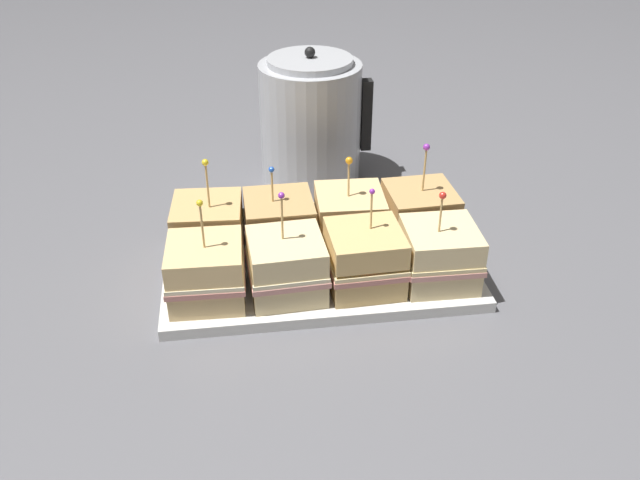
# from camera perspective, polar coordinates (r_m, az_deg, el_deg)

# --- Properties ---
(ground_plane) EXTENTS (6.00, 6.00, 0.00)m
(ground_plane) POSITION_cam_1_polar(r_m,az_deg,el_deg) (1.09, -0.00, -3.03)
(ground_plane) COLOR slate
(serving_platter) EXTENTS (0.49, 0.26, 0.02)m
(serving_platter) POSITION_cam_1_polar(r_m,az_deg,el_deg) (1.08, -0.00, -2.64)
(serving_platter) COLOR silver
(serving_platter) RESTS_ON ground_plane
(sandwich_front_far_left) EXTENTS (0.12, 0.12, 0.17)m
(sandwich_front_far_left) POSITION_cam_1_polar(r_m,az_deg,el_deg) (1.00, -9.57, -2.67)
(sandwich_front_far_left) COLOR #DBB77A
(sandwich_front_far_left) RESTS_ON serving_platter
(sandwich_front_center_left) EXTENTS (0.12, 0.12, 0.17)m
(sandwich_front_center_left) POSITION_cam_1_polar(r_m,az_deg,el_deg) (1.00, -2.83, -2.21)
(sandwich_front_center_left) COLOR beige
(sandwich_front_center_left) RESTS_ON serving_platter
(sandwich_front_center_right) EXTENTS (0.12, 0.12, 0.16)m
(sandwich_front_center_right) POSITION_cam_1_polar(r_m,az_deg,el_deg) (1.01, 3.77, -1.60)
(sandwich_front_center_right) COLOR tan
(sandwich_front_center_right) RESTS_ON serving_platter
(sandwich_front_far_right) EXTENTS (0.11, 0.11, 0.16)m
(sandwich_front_far_right) POSITION_cam_1_polar(r_m,az_deg,el_deg) (1.04, 10.02, -1.22)
(sandwich_front_far_right) COLOR beige
(sandwich_front_far_right) RESTS_ON serving_platter
(sandwich_back_far_left) EXTENTS (0.12, 0.12, 0.18)m
(sandwich_back_far_left) POSITION_cam_1_polar(r_m,az_deg,el_deg) (1.10, -9.37, 0.86)
(sandwich_back_far_left) COLOR tan
(sandwich_back_far_left) RESTS_ON serving_platter
(sandwich_back_center_left) EXTENTS (0.12, 0.12, 0.15)m
(sandwich_back_center_left) POSITION_cam_1_polar(r_m,az_deg,el_deg) (1.09, -3.44, 1.21)
(sandwich_back_center_left) COLOR tan
(sandwich_back_center_left) RESTS_ON serving_platter
(sandwich_back_center_right) EXTENTS (0.12, 0.12, 0.16)m
(sandwich_back_center_right) POSITION_cam_1_polar(r_m,az_deg,el_deg) (1.11, 2.51, 1.71)
(sandwich_back_center_right) COLOR #DBB77A
(sandwich_back_center_right) RESTS_ON serving_platter
(sandwich_back_far_right) EXTENTS (0.12, 0.12, 0.18)m
(sandwich_back_far_right) POSITION_cam_1_polar(r_m,az_deg,el_deg) (1.13, 8.36, 2.03)
(sandwich_back_far_right) COLOR tan
(sandwich_back_far_right) RESTS_ON serving_platter
(kettle_steel) EXTENTS (0.22, 0.20, 0.27)m
(kettle_steel) POSITION_cam_1_polar(r_m,az_deg,el_deg) (1.34, -0.78, 9.95)
(kettle_steel) COLOR #B7BABF
(kettle_steel) RESTS_ON ground_plane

